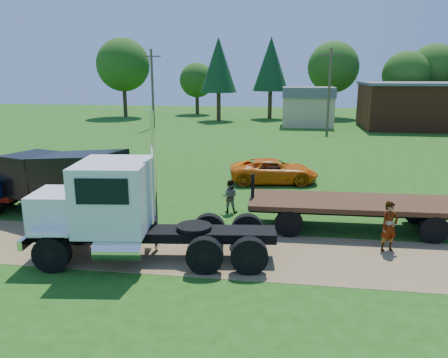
# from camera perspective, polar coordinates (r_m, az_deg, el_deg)

# --- Properties ---
(ground) EXTENTS (140.00, 140.00, 0.00)m
(ground) POSITION_cam_1_polar(r_m,az_deg,el_deg) (16.18, 1.61, -9.71)
(ground) COLOR #1C4D10
(ground) RESTS_ON ground
(dirt_track) EXTENTS (120.00, 4.20, 0.01)m
(dirt_track) POSITION_cam_1_polar(r_m,az_deg,el_deg) (16.18, 1.61, -9.69)
(dirt_track) COLOR brown
(dirt_track) RESTS_ON ground
(white_semi_tractor) EXTENTS (8.73, 3.78, 5.17)m
(white_semi_tractor) POSITION_cam_1_polar(r_m,az_deg,el_deg) (15.70, -13.71, -3.98)
(white_semi_tractor) COLOR black
(white_semi_tractor) RESTS_ON ground
(black_dump_truck) EXTENTS (7.61, 4.33, 3.24)m
(black_dump_truck) POSITION_cam_1_polar(r_m,az_deg,el_deg) (20.94, -20.89, -0.01)
(black_dump_truck) COLOR black
(black_dump_truck) RESTS_ON ground
(orange_pickup) EXTENTS (5.48, 3.13, 1.44)m
(orange_pickup) POSITION_cam_1_polar(r_m,az_deg,el_deg) (26.20, 6.52, 1.06)
(orange_pickup) COLOR orange
(orange_pickup) RESTS_ON ground
(flatbed_trailer) EXTENTS (8.90, 2.85, 2.27)m
(flatbed_trailer) POSITION_cam_1_polar(r_m,az_deg,el_deg) (19.04, 16.83, -3.55)
(flatbed_trailer) COLOR #3E2813
(flatbed_trailer) RESTS_ON ground
(spectator_a) EXTENTS (0.82, 0.71, 1.90)m
(spectator_a) POSITION_cam_1_polar(r_m,az_deg,el_deg) (17.16, 20.77, -5.84)
(spectator_a) COLOR #999999
(spectator_a) RESTS_ON ground
(spectator_b) EXTENTS (0.80, 0.65, 1.57)m
(spectator_b) POSITION_cam_1_polar(r_m,az_deg,el_deg) (20.47, 0.75, -2.28)
(spectator_b) COLOR #999999
(spectator_b) RESTS_ON ground
(brick_building) EXTENTS (15.40, 10.40, 5.30)m
(brick_building) POSITION_cam_1_polar(r_m,az_deg,el_deg) (57.23, 25.22, 8.70)
(brick_building) COLOR brown
(brick_building) RESTS_ON ground
(tan_shed) EXTENTS (6.20, 5.40, 4.70)m
(tan_shed) POSITION_cam_1_polar(r_m,az_deg,el_deg) (54.93, 10.90, 9.34)
(tan_shed) COLOR tan
(tan_shed) RESTS_ON ground
(utility_poles) EXTENTS (42.20, 0.28, 9.00)m
(utility_poles) POSITION_cam_1_polar(r_m,az_deg,el_deg) (49.95, 13.58, 11.42)
(utility_poles) COLOR #4F3E2D
(utility_poles) RESTS_ON ground
(tree_row) EXTENTS (56.24, 14.11, 11.39)m
(tree_row) POSITION_cam_1_polar(r_m,az_deg,el_deg) (64.15, 12.20, 14.02)
(tree_row) COLOR #342615
(tree_row) RESTS_ON ground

